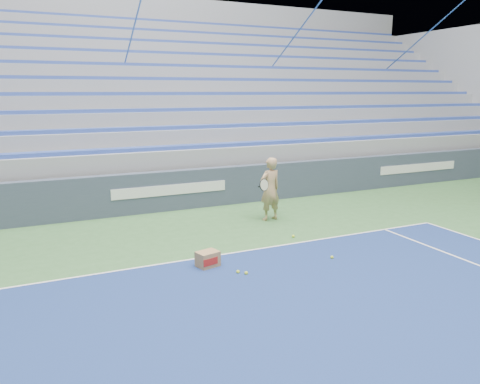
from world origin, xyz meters
The scene contains 8 objects.
sponsor_barrier centered at (0.00, 15.88, 0.55)m, with size 30.00×0.32×1.10m.
bleachers centered at (0.00, 21.60, 2.36)m, with size 31.00×9.15×7.30m.
tennis_player centered at (2.04, 13.81, 0.81)m, with size 0.93×0.85×1.62m.
ball_box centered at (-0.56, 11.41, 0.15)m, with size 0.46×0.40×0.30m.
tennis_ball_0 centered at (-0.08, 10.75, 0.03)m, with size 0.07×0.07×0.07m, color #CDE52E.
tennis_ball_1 centered at (-0.19, 10.87, 0.03)m, with size 0.07×0.07×0.07m, color #CDE52E.
tennis_ball_2 centered at (1.81, 10.77, 0.03)m, with size 0.07×0.07×0.07m, color #CDE52E.
tennis_ball_3 centered at (1.83, 12.28, 0.03)m, with size 0.07×0.07×0.07m, color #CDE52E.
Camera 1 is at (-3.48, 3.60, 3.25)m, focal length 35.00 mm.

